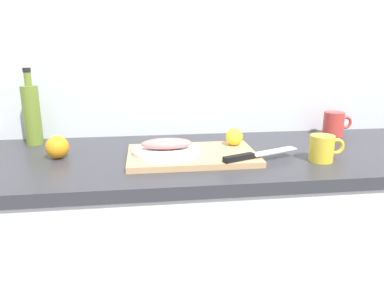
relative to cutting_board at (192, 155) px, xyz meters
The scene contains 11 objects.
back_wall 0.51m from the cutting_board, 76.31° to the left, with size 3.20×0.05×2.50m, color silver.
kitchen_counter 0.47m from the cutting_board, 26.52° to the left, with size 2.00×0.60×0.90m.
cutting_board is the anchor object (origin of this frame).
white_plate 0.09m from the cutting_board, behind, with size 0.23×0.23×0.01m, color white.
fish_fillet 0.10m from the cutting_board, behind, with size 0.17×0.07×0.04m, color tan.
chef_knife 0.20m from the cutting_board, 24.93° to the right, with size 0.28×0.14×0.02m.
lemon_0 0.18m from the cutting_board, 24.47° to the left, with size 0.06×0.06×0.06m, color yellow.
olive_oil_bottle 0.65m from the cutting_board, 155.82° to the left, with size 0.06×0.06×0.29m.
coffee_mug_0 0.68m from the cutting_board, 20.48° to the left, with size 0.12×0.08×0.10m.
coffee_mug_1 0.43m from the cutting_board, 11.43° to the right, with size 0.12×0.08×0.09m.
orange_1 0.46m from the cutting_board, behind, with size 0.08×0.08×0.08m, color orange.
Camera 1 is at (-0.24, -1.20, 1.27)m, focal length 33.67 mm.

